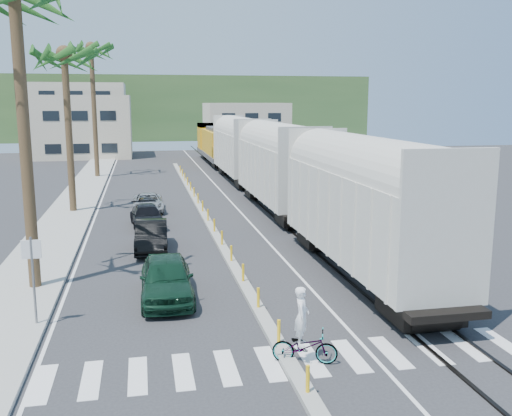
{
  "coord_description": "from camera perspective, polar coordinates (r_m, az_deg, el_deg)",
  "views": [
    {
      "loc": [
        -3.8,
        -16.42,
        7.16
      ],
      "look_at": [
        1.68,
        10.72,
        2.0
      ],
      "focal_mm": 40.0,
      "sensor_mm": 36.0,
      "label": 1
    }
  ],
  "objects": [
    {
      "name": "lane_markings",
      "position": [
        42.07,
        -8.99,
        0.63
      ],
      "size": [
        9.42,
        90.0,
        0.01
      ],
      "color": "silver",
      "rests_on": "ground"
    },
    {
      "name": "sidewalk",
      "position": [
        42.28,
        -17.62,
        0.41
      ],
      "size": [
        3.0,
        90.0,
        0.15
      ],
      "primitive_type": "cube",
      "color": "gray",
      "rests_on": "ground"
    },
    {
      "name": "crosswalk",
      "position": [
        16.54,
        3.13,
        -15.09
      ],
      "size": [
        14.0,
        2.2,
        0.01
      ],
      "primitive_type": "cube",
      "color": "silver",
      "rests_on": "ground"
    },
    {
      "name": "rails",
      "position": [
        45.84,
        -0.2,
        1.61
      ],
      "size": [
        1.56,
        100.0,
        0.06
      ],
      "color": "black",
      "rests_on": "ground"
    },
    {
      "name": "freight_train",
      "position": [
        43.25,
        0.39,
        4.91
      ],
      "size": [
        3.0,
        60.94,
        5.85
      ],
      "color": "#BAB6AA",
      "rests_on": "ground"
    },
    {
      "name": "median",
      "position": [
        37.25,
        -5.35,
        -0.43
      ],
      "size": [
        0.45,
        60.0,
        0.85
      ],
      "color": "gray",
      "rests_on": "ground"
    },
    {
      "name": "ground",
      "position": [
        18.31,
        1.52,
        -12.47
      ],
      "size": [
        140.0,
        140.0,
        0.0
      ],
      "primitive_type": "plane",
      "color": "#28282B",
      "rests_on": "ground"
    },
    {
      "name": "street_sign",
      "position": [
        19.45,
        -21.44,
        -5.66
      ],
      "size": [
        0.6,
        0.08,
        3.0
      ],
      "color": "slate",
      "rests_on": "ground"
    },
    {
      "name": "car_third",
      "position": [
        33.67,
        -10.84,
        -0.82
      ],
      "size": [
        2.52,
        4.64,
        1.26
      ],
      "primitive_type": "imported",
      "rotation": [
        0.0,
        0.0,
        0.09
      ],
      "color": "black",
      "rests_on": "ground"
    },
    {
      "name": "cyclist",
      "position": [
        16.24,
        4.83,
        -12.96
      ],
      "size": [
        1.74,
        2.21,
        2.22
      ],
      "rotation": [
        0.0,
        0.0,
        1.24
      ],
      "color": "#9EA0A5",
      "rests_on": "ground"
    },
    {
      "name": "buildings",
      "position": [
        88.16,
        -13.25,
        8.46
      ],
      "size": [
        38.0,
        27.0,
        10.0
      ],
      "color": "#B3A58E",
      "rests_on": "ground"
    },
    {
      "name": "car_second",
      "position": [
        28.32,
        -10.41,
        -2.77
      ],
      "size": [
        1.82,
        4.47,
        1.44
      ],
      "primitive_type": "imported",
      "rotation": [
        0.0,
        0.0,
        -0.03
      ],
      "color": "black",
      "rests_on": "ground"
    },
    {
      "name": "car_lead",
      "position": [
        21.31,
        -8.94,
        -6.94
      ],
      "size": [
        2.03,
        4.76,
        1.6
      ],
      "primitive_type": "imported",
      "rotation": [
        0.0,
        0.0,
        -0.01
      ],
      "color": "#103120",
      "rests_on": "ground"
    },
    {
      "name": "palm_trees",
      "position": [
        39.52,
        -18.28,
        15.34
      ],
      "size": [
        3.5,
        37.2,
        13.75
      ],
      "color": "brown",
      "rests_on": "ground"
    },
    {
      "name": "hillside",
      "position": [
        116.49,
        -9.68,
        9.84
      ],
      "size": [
        80.0,
        20.0,
        12.0
      ],
      "primitive_type": "cube",
      "color": "#385628",
      "rests_on": "ground"
    },
    {
      "name": "car_rear",
      "position": [
        38.45,
        -10.74,
        0.53
      ],
      "size": [
        2.06,
        4.29,
        1.18
      ],
      "primitive_type": "imported",
      "rotation": [
        0.0,
        0.0,
        0.01
      ],
      "color": "#ABAEB0",
      "rests_on": "ground"
    }
  ]
}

